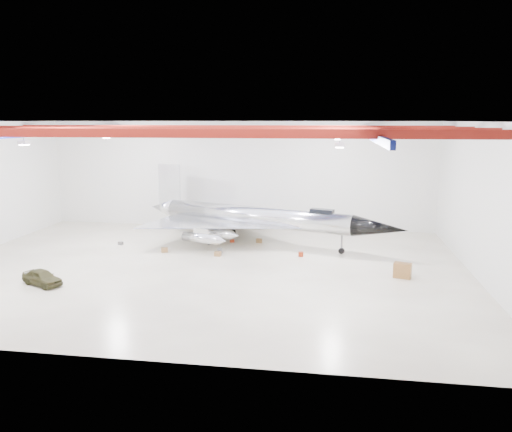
# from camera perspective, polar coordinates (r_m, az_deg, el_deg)

# --- Properties ---
(floor) EXTENTS (40.00, 40.00, 0.00)m
(floor) POSITION_cam_1_polar(r_m,az_deg,el_deg) (38.57, -6.15, -5.89)
(floor) COLOR #B7AA92
(floor) RESTS_ON ground
(wall_back) EXTENTS (40.00, 0.00, 40.00)m
(wall_back) POSITION_cam_1_polar(r_m,az_deg,el_deg) (51.87, -2.07, 4.70)
(wall_back) COLOR silver
(wall_back) RESTS_ON floor
(wall_right) EXTENTS (0.00, 30.00, 30.00)m
(wall_right) POSITION_cam_1_polar(r_m,az_deg,el_deg) (37.59, 24.63, 1.33)
(wall_right) COLOR silver
(wall_right) RESTS_ON floor
(ceiling) EXTENTS (40.00, 40.00, 0.00)m
(ceiling) POSITION_cam_1_polar(r_m,az_deg,el_deg) (36.93, -6.51, 10.67)
(ceiling) COLOR #0A0F38
(ceiling) RESTS_ON wall_back
(ceiling_structure) EXTENTS (39.50, 29.50, 1.08)m
(ceiling_structure) POSITION_cam_1_polar(r_m,az_deg,el_deg) (36.94, -6.48, 9.62)
(ceiling_structure) COLOR maroon
(ceiling_structure) RESTS_ON ceiling
(jet_aircraft) EXTENTS (24.56, 18.14, 6.89)m
(jet_aircraft) POSITION_cam_1_polar(r_m,az_deg,el_deg) (45.24, -0.11, -0.37)
(jet_aircraft) COLOR silver
(jet_aircraft) RESTS_ON floor
(jeep) EXTENTS (3.46, 2.52, 1.09)m
(jeep) POSITION_cam_1_polar(r_m,az_deg,el_deg) (37.28, -23.26, -6.46)
(jeep) COLOR #36341B
(jeep) RESTS_ON floor
(desk) EXTENTS (1.34, 0.96, 1.11)m
(desk) POSITION_cam_1_polar(r_m,az_deg,el_deg) (37.29, 16.39, -5.99)
(desk) COLOR brown
(desk) RESTS_ON floor
(crate_ply) EXTENTS (0.67, 0.60, 0.39)m
(crate_ply) POSITION_cam_1_polar(r_m,az_deg,el_deg) (43.41, -10.41, -3.83)
(crate_ply) COLOR olive
(crate_ply) RESTS_ON floor
(toolbox_red) EXTENTS (0.47, 0.42, 0.27)m
(toolbox_red) POSITION_cam_1_polar(r_m,az_deg,el_deg) (46.16, -2.75, -2.85)
(toolbox_red) COLOR maroon
(toolbox_red) RESTS_ON floor
(engine_drum) EXTENTS (0.59, 0.59, 0.42)m
(engine_drum) POSITION_cam_1_polar(r_m,az_deg,el_deg) (42.45, -4.16, -4.00)
(engine_drum) COLOR #59595B
(engine_drum) RESTS_ON floor
(parts_bin) EXTENTS (0.55, 0.45, 0.37)m
(parts_bin) POSITION_cam_1_polar(r_m,az_deg,el_deg) (45.98, 0.36, -2.83)
(parts_bin) COLOR olive
(parts_bin) RESTS_ON floor
(crate_small) EXTENTS (0.47, 0.41, 0.28)m
(crate_small) POSITION_cam_1_polar(r_m,az_deg,el_deg) (46.85, -15.22, -3.02)
(crate_small) COLOR #59595B
(crate_small) RESTS_ON floor
(tool_chest) EXTENTS (0.49, 0.49, 0.38)m
(tool_chest) POSITION_cam_1_polar(r_m,az_deg,el_deg) (41.54, 5.15, -4.37)
(tool_chest) COLOR maroon
(tool_chest) RESTS_ON floor
(oil_barrel) EXTENTS (0.58, 0.49, 0.37)m
(oil_barrel) POSITION_cam_1_polar(r_m,az_deg,el_deg) (41.61, -4.39, -4.34)
(oil_barrel) COLOR olive
(oil_barrel) RESTS_ON floor
(spares_box) EXTENTS (0.43, 0.43, 0.33)m
(spares_box) POSITION_cam_1_polar(r_m,az_deg,el_deg) (48.05, -3.18, -2.26)
(spares_box) COLOR #59595B
(spares_box) RESTS_ON floor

